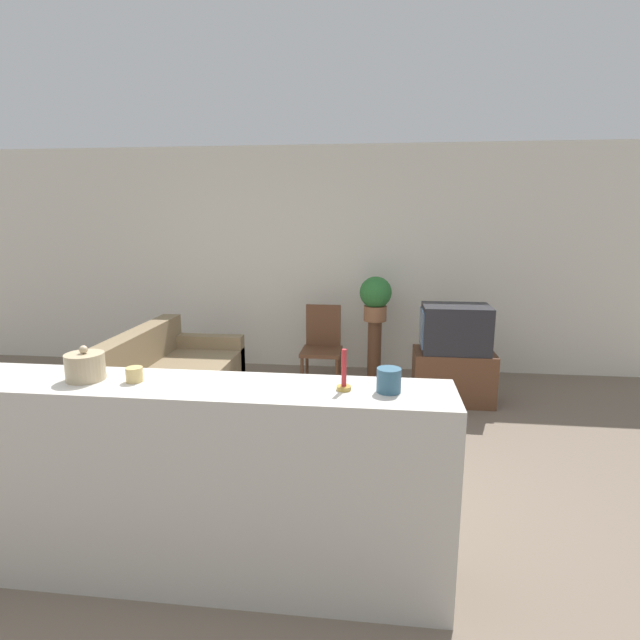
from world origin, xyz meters
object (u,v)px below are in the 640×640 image
Objects in this scene: wooden_chair at (322,343)px; decorative_bowl at (85,366)px; couch at (169,385)px; potted_plant at (376,297)px; television at (455,329)px.

wooden_chair is 4.70× the size of decorative_bowl.
wooden_chair reaches higher than couch.
wooden_chair is at bearing -162.75° from potted_plant.
potted_plant reaches higher than television.
couch is 2.88m from television.
couch is 1.72m from wooden_chair.
decorative_bowl is (0.53, -2.14, 0.87)m from couch.
television is 3.54× the size of decorative_bowl.
couch is at bearing -143.49° from wooden_chair.
television is 0.75× the size of wooden_chair.
couch is 3.55× the size of potted_plant.
potted_plant reaches higher than couch.
wooden_chair is (1.37, 1.02, 0.20)m from couch.
potted_plant is (0.58, 0.18, 0.51)m from wooden_chair.
potted_plant is at bearing 66.82° from decorative_bowl.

